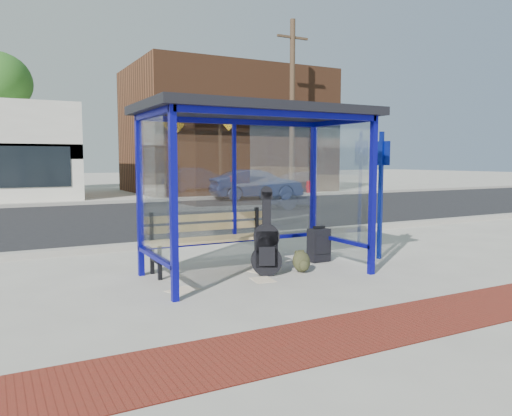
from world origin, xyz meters
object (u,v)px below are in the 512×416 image
guitar_bag (266,245)px  suitcase (319,245)px  bench (210,236)px  backpack (302,262)px  parked_car (256,185)px  fire_hydrant (308,187)px

guitar_bag → suitcase: size_ratio=2.05×
bench → backpack: bench is taller
guitar_bag → parked_car: 13.95m
guitar_bag → suitcase: guitar_bag is taller
suitcase → backpack: bearing=-142.3°
guitar_bag → parked_car: bearing=85.2°
parked_car → fire_hydrant: parked_car is taller
parked_car → fire_hydrant: bearing=-56.8°
backpack → suitcase: bearing=46.4°
bench → parked_car: bearing=60.6°
fire_hydrant → parked_car: bearing=-154.5°
parked_car → fire_hydrant: 4.33m
bench → backpack: bearing=-32.9°
bench → parked_car: 13.59m
bench → backpack: size_ratio=5.94×
suitcase → guitar_bag: bearing=-159.6°
bench → fire_hydrant: size_ratio=2.93×
bench → suitcase: bearing=-6.5°
guitar_bag → backpack: guitar_bag is taller
guitar_bag → backpack: size_ratio=3.72×
guitar_bag → fire_hydrant: (10.33, 14.23, -0.09)m
suitcase → parked_car: parked_car is taller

